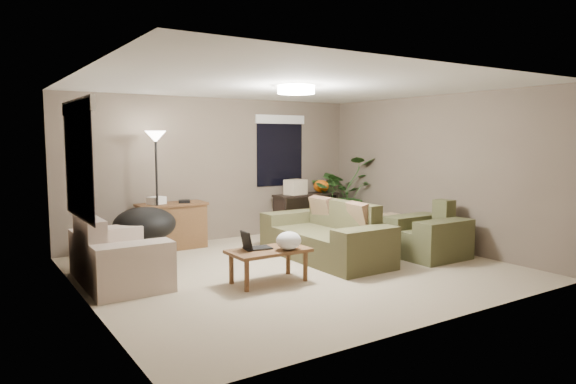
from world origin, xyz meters
TOP-DOWN VIEW (x-y plane):
  - room_shell at (0.00, 0.00)m, footprint 5.50×5.50m
  - main_sofa at (0.73, 0.25)m, footprint 0.95×2.20m
  - throw_pillows at (0.98, 0.25)m, footprint 0.30×1.37m
  - loveseat at (-2.26, 0.65)m, footprint 0.90×1.60m
  - armchair at (2.08, -0.49)m, footprint 0.95×1.00m
  - coffee_table at (-0.66, -0.37)m, footprint 1.00×0.55m
  - laptop at (-0.83, -0.27)m, footprint 0.37×0.28m
  - plastic_bag at (-0.46, -0.52)m, footprint 0.35×0.32m
  - desk at (-0.97, 2.17)m, footprint 1.10×0.50m
  - desk_papers at (-1.13, 2.16)m, footprint 0.73×0.32m
  - console_table at (1.68, 2.15)m, footprint 1.30×0.40m
  - pumpkin at (2.03, 2.15)m, footprint 0.38×0.38m
  - cardboard_box at (1.43, 2.15)m, footprint 0.42×0.35m
  - papasan_chair at (-1.61, 1.57)m, footprint 1.10×1.10m
  - floor_lamp at (-1.26, 2.01)m, footprint 0.32×0.32m
  - ceiling_fixture at (0.00, 0.00)m, footprint 0.50×0.50m
  - houseplant at (2.36, 1.93)m, footprint 1.31×1.46m
  - cat_scratching_post at (2.40, 0.63)m, footprint 0.32×0.32m
  - window_left at (-2.73, 0.30)m, footprint 0.05×1.56m
  - window_back at (1.30, 2.48)m, footprint 1.06×0.05m

SIDE VIEW (x-z plane):
  - cat_scratching_post at x=2.40m, z-range -0.04..0.46m
  - main_sofa at x=0.73m, z-range -0.13..0.72m
  - loveseat at x=-2.26m, z-range -0.13..0.72m
  - armchair at x=2.08m, z-range -0.13..0.72m
  - coffee_table at x=-0.66m, z-range 0.15..0.57m
  - desk at x=-0.97m, z-range 0.00..0.75m
  - console_table at x=1.68m, z-range 0.06..0.81m
  - papasan_chair at x=-1.61m, z-range 0.07..0.86m
  - laptop at x=-0.83m, z-range 0.36..0.60m
  - plastic_bag at x=-0.46m, z-range 0.42..0.65m
  - houseplant at x=2.36m, z-range 0.00..1.14m
  - throw_pillows at x=0.98m, z-range 0.42..0.88m
  - desk_papers at x=-1.13m, z-range 0.74..0.86m
  - pumpkin at x=2.03m, z-range 0.75..0.99m
  - cardboard_box at x=1.43m, z-range 0.75..1.03m
  - room_shell at x=0.00m, z-range -1.50..4.00m
  - floor_lamp at x=-1.26m, z-range 0.64..2.55m
  - window_left at x=-2.73m, z-range 1.12..2.45m
  - window_back at x=1.30m, z-range 1.12..2.45m
  - ceiling_fixture at x=0.00m, z-range 2.39..2.49m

